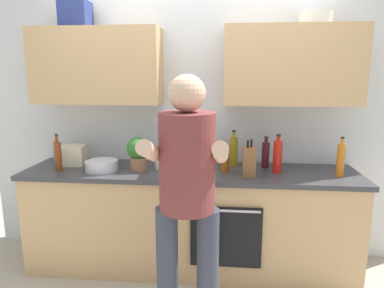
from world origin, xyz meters
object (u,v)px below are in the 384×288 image
object	(u,v)px
mixing_bowl	(102,166)
bottle_juice	(341,160)
bottle_hotsauce	(277,156)
cup_coffee	(159,164)
potted_herb	(138,152)
bottle_wine	(266,154)
bottle_syrup	(225,160)
knife_block	(249,162)
person_standing	(187,190)
grocery_bag_rice	(74,155)
bottle_oil	(233,151)
bottle_soy	(208,159)
bottle_vinegar	(58,156)

from	to	relation	value
mixing_bowl	bottle_juice	bearing A→B (deg)	0.35
bottle_hotsauce	cup_coffee	distance (m)	1.01
cup_coffee	potted_herb	world-z (taller)	potted_herb
bottle_wine	bottle_syrup	bearing A→B (deg)	-153.55
knife_block	person_standing	bearing A→B (deg)	-120.65
cup_coffee	grocery_bag_rice	world-z (taller)	grocery_bag_rice
bottle_oil	cup_coffee	size ratio (longest dim) A/B	3.56
bottle_soy	bottle_oil	distance (m)	0.28
person_standing	bottle_hotsauce	distance (m)	1.07
bottle_soy	mixing_bowl	size ratio (longest dim) A/B	0.82
person_standing	bottle_wine	size ratio (longest dim) A/B	6.13
knife_block	grocery_bag_rice	distance (m)	1.58
person_standing	grocery_bag_rice	distance (m)	1.47
bottle_vinegar	cup_coffee	world-z (taller)	bottle_vinegar
bottle_soy	potted_herb	size ratio (longest dim) A/B	0.78
bottle_oil	grocery_bag_rice	xyz separation A→B (m)	(-1.45, -0.10, -0.05)
bottle_wine	cup_coffee	world-z (taller)	bottle_wine
bottle_oil	bottle_syrup	bearing A→B (deg)	-109.00
person_standing	bottle_hotsauce	xyz separation A→B (m)	(0.66, 0.84, 0.03)
bottle_hotsauce	bottle_juice	size ratio (longest dim) A/B	1.00
person_standing	knife_block	distance (m)	0.83
bottle_wine	bottle_syrup	world-z (taller)	bottle_wine
bottle_juice	cup_coffee	xyz separation A→B (m)	(-1.49, 0.08, -0.09)
bottle_syrup	bottle_juice	distance (m)	0.92
bottle_soy	bottle_wine	distance (m)	0.51
person_standing	knife_block	xyz separation A→B (m)	(0.42, 0.71, 0.01)
bottle_juice	cup_coffee	size ratio (longest dim) A/B	3.59
bottle_syrup	mixing_bowl	xyz separation A→B (m)	(-1.04, -0.05, -0.06)
grocery_bag_rice	bottle_hotsauce	bearing A→B (deg)	-2.97
bottle_hotsauce	cup_coffee	world-z (taller)	bottle_hotsauce
bottle_oil	potted_herb	xyz separation A→B (m)	(-0.81, -0.24, 0.03)
person_standing	bottle_syrup	world-z (taller)	person_standing
bottle_hotsauce	knife_block	size ratio (longest dim) A/B	1.09
person_standing	bottle_juice	xyz separation A→B (m)	(1.15, 0.77, 0.03)
bottle_syrup	bottle_juice	world-z (taller)	bottle_juice
bottle_soy	bottle_vinegar	world-z (taller)	bottle_vinegar
bottle_oil	knife_block	size ratio (longest dim) A/B	1.08
person_standing	bottle_hotsauce	world-z (taller)	person_standing
bottle_wine	bottle_oil	xyz separation A→B (m)	(-0.28, 0.05, 0.02)
mixing_bowl	potted_herb	distance (m)	0.33
bottle_oil	cup_coffee	distance (m)	0.68
person_standing	mixing_bowl	bearing A→B (deg)	137.08
bottle_soy	bottle_wine	world-z (taller)	bottle_wine
potted_herb	person_standing	bearing A→B (deg)	-57.58
bottle_wine	bottle_hotsauce	bearing A→B (deg)	-61.47
bottle_wine	bottle_vinegar	bearing A→B (deg)	-171.49
cup_coffee	knife_block	world-z (taller)	knife_block
bottle_vinegar	knife_block	world-z (taller)	bottle_vinegar
bottle_oil	knife_block	xyz separation A→B (m)	(0.12, -0.32, -0.01)
bottle_hotsauce	bottle_oil	xyz separation A→B (m)	(-0.36, 0.19, -0.01)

